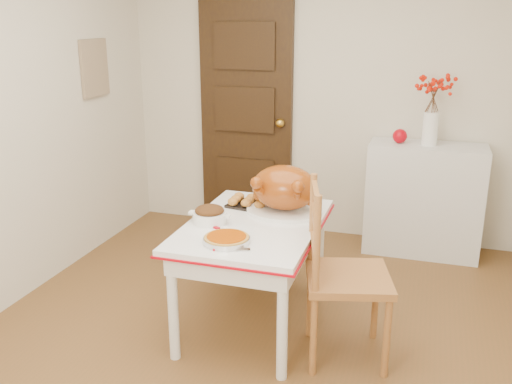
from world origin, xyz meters
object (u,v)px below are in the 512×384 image
(pumpkin_pie, at_px, (227,238))
(sideboard, at_px, (424,199))
(turkey_platter, at_px, (284,190))
(chair_oak, at_px, (348,274))
(kitchen_table, at_px, (254,274))

(pumpkin_pie, bearing_deg, sideboard, 61.33)
(turkey_platter, distance_m, pumpkin_pie, 0.61)
(chair_oak, bearing_deg, turkey_platter, 35.79)
(kitchen_table, bearing_deg, sideboard, 57.30)
(sideboard, bearing_deg, chair_oak, -102.16)
(sideboard, xyz_separation_m, chair_oak, (-0.37, -1.71, 0.06))
(sideboard, height_order, kitchen_table, sideboard)
(turkey_platter, bearing_deg, chair_oak, -28.97)
(sideboard, bearing_deg, turkey_platter, -122.85)
(pumpkin_pie, bearing_deg, chair_oak, 14.86)
(sideboard, height_order, pumpkin_pie, sideboard)
(kitchen_table, relative_size, chair_oak, 1.12)
(kitchen_table, height_order, turkey_platter, turkey_platter)
(kitchen_table, bearing_deg, turkey_platter, 58.20)
(kitchen_table, distance_m, pumpkin_pie, 0.52)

